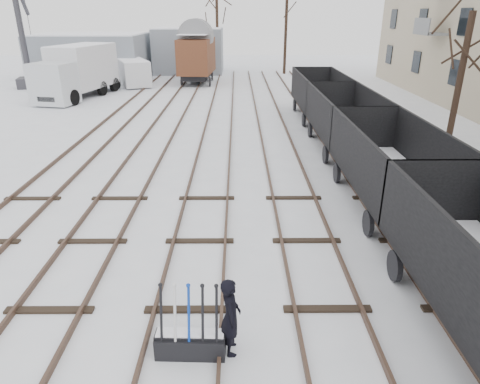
% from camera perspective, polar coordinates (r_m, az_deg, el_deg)
% --- Properties ---
extents(ground, '(120.00, 120.00, 0.00)m').
position_cam_1_polar(ground, '(9.64, -6.85, -15.44)').
color(ground, white).
rests_on(ground, ground).
extents(tracks, '(13.90, 52.00, 0.16)m').
position_cam_1_polar(tracks, '(22.02, -3.15, 7.33)').
color(tracks, black).
rests_on(tracks, ground).
extents(shed_left, '(10.00, 8.00, 4.10)m').
position_cam_1_polar(shed_left, '(45.90, -19.05, 16.79)').
color(shed_left, gray).
rests_on(shed_left, ground).
extents(shed_right, '(7.00, 6.00, 4.50)m').
position_cam_1_polar(shed_right, '(47.93, -6.78, 18.26)').
color(shed_right, gray).
rests_on(shed_right, ground).
extents(ground_frame, '(1.31, 0.47, 1.49)m').
position_cam_1_polar(ground_frame, '(8.48, -6.61, -19.27)').
color(ground_frame, black).
rests_on(ground_frame, ground).
extents(worker, '(0.43, 0.61, 1.59)m').
position_cam_1_polar(worker, '(8.18, -1.26, -16.25)').
color(worker, black).
rests_on(worker, ground).
extents(freight_wagon_b, '(2.60, 6.51, 2.66)m').
position_cam_1_polar(freight_wagon_b, '(14.74, 19.24, 1.97)').
color(freight_wagon_b, black).
rests_on(freight_wagon_b, ground).
extents(freight_wagon_c, '(2.60, 6.51, 2.66)m').
position_cam_1_polar(freight_wagon_c, '(20.61, 13.66, 8.35)').
color(freight_wagon_c, black).
rests_on(freight_wagon_c, ground).
extents(freight_wagon_d, '(2.60, 6.51, 2.66)m').
position_cam_1_polar(freight_wagon_d, '(26.71, 10.51, 11.83)').
color(freight_wagon_d, black).
rests_on(freight_wagon_d, ground).
extents(box_van_wagon, '(3.34, 5.77, 4.26)m').
position_cam_1_polar(box_van_wagon, '(39.95, -5.80, 17.75)').
color(box_van_wagon, black).
rests_on(box_van_wagon, ground).
extents(lorry, '(3.91, 8.58, 3.74)m').
position_cam_1_polar(lorry, '(34.91, -20.89, 14.80)').
color(lorry, black).
rests_on(lorry, ground).
extents(panel_van, '(3.91, 5.42, 2.19)m').
position_cam_1_polar(panel_van, '(39.78, -14.04, 15.25)').
color(panel_van, silver).
rests_on(panel_van, ground).
extents(crane, '(2.34, 5.73, 9.60)m').
position_cam_1_polar(crane, '(41.52, -26.52, 15.85)').
color(crane, '#313035').
rests_on(crane, ground).
extents(tree_near, '(0.30, 0.30, 6.02)m').
position_cam_1_polar(tree_near, '(22.63, 27.22, 12.95)').
color(tree_near, black).
rests_on(tree_near, ground).
extents(tree_far_left, '(0.30, 0.30, 7.48)m').
position_cam_1_polar(tree_far_left, '(47.92, -3.04, 20.17)').
color(tree_far_left, black).
rests_on(tree_far_left, ground).
extents(tree_far_right, '(0.30, 0.30, 9.11)m').
position_cam_1_polar(tree_far_right, '(46.48, 6.14, 21.00)').
color(tree_far_right, black).
rests_on(tree_far_right, ground).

